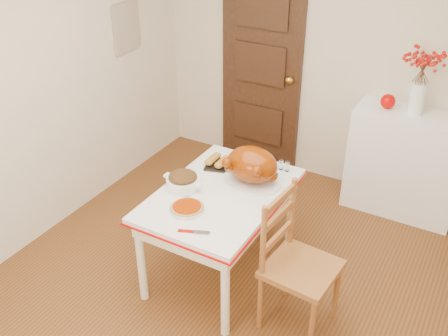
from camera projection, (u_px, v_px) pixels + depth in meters
The scene contains 18 objects.
floor at pixel (225, 293), 3.94m from camera, with size 3.50×4.00×0.00m, color #502D11.
wall_back at pixel (332, 59), 4.79m from camera, with size 3.50×0.00×2.50m, color beige.
wall_left at pixel (30, 95), 4.04m from camera, with size 0.00×4.00×2.50m, color beige.
door_back at pixel (261, 69), 5.18m from camera, with size 0.85×0.06×2.06m, color black.
photo_board at pixel (126, 27), 4.81m from camera, with size 0.03×0.35×0.45m, color #BEB39E.
sideboard at pixel (405, 163), 4.66m from camera, with size 0.97×0.43×0.97m, color white.
kitchen_table at pixel (221, 233), 3.97m from camera, with size 0.85×1.24×0.74m, color white, non-canonical shape.
chair_oak at pixel (302, 266), 3.44m from camera, with size 0.45×0.45×1.02m, color #99632B, non-canonical shape.
berry_vase at pixel (420, 82), 4.27m from camera, with size 0.29×0.29×0.56m, color white, non-canonical shape.
apple at pixel (388, 101), 4.48m from camera, with size 0.13×0.13×0.13m, color #B80300.
turkey_platter at pixel (252, 166), 3.82m from camera, with size 0.46×0.37×0.29m, color #842E01, non-canonical shape.
pumpkin_pie at pixel (187, 208), 3.57m from camera, with size 0.24×0.24×0.05m, color #8A2500.
stuffing_dish at pixel (183, 180), 3.81m from camera, with size 0.31×0.25×0.12m, color #382309, non-canonical shape.
rolls_tray at pixel (223, 163), 4.08m from camera, with size 0.26×0.20×0.07m, color gold, non-canonical shape.
pie_server at pixel (194, 232), 3.37m from camera, with size 0.21×0.06×0.01m, color silver, non-canonical shape.
carving_knife at pixel (187, 196), 3.72m from camera, with size 0.26×0.06×0.01m, color silver, non-canonical shape.
drinking_glass at pixel (254, 162), 4.06m from camera, with size 0.06×0.06×0.10m, color white.
shaker_pair at pixel (284, 165), 4.03m from camera, with size 0.08×0.03×0.08m, color white, non-canonical shape.
Camera 1 is at (1.43, -2.53, 2.82)m, focal length 41.71 mm.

